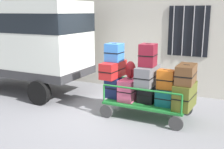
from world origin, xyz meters
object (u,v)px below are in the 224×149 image
(suitcase_left_top, at_px, (114,52))
(suitcase_midright_bottom, at_px, (165,97))
(suitcase_left_middle, at_px, (113,69))
(suitcase_right_bottom, at_px, (185,96))
(suitcase_center_top, at_px, (148,55))
(luggage_cart, at_px, (147,104))
(suitcase_left_bottom, at_px, (113,87))
(suitcase_midleft_bottom, at_px, (130,89))
(suitcase_center_middle, at_px, (148,76))
(suitcase_right_middle, at_px, (186,74))
(backpack, at_px, (130,70))
(suitcase_center_bottom, at_px, (147,94))
(suitcase_midright_middle, at_px, (166,79))
(van, at_px, (23,38))

(suitcase_left_top, height_order, suitcase_midright_bottom, suitcase_left_top)
(suitcase_left_middle, bearing_deg, suitcase_left_top, 90.00)
(suitcase_left_top, distance_m, suitcase_right_bottom, 2.05)
(suitcase_center_top, bearing_deg, luggage_cart, 90.00)
(luggage_cart, bearing_deg, suitcase_left_bottom, -177.57)
(suitcase_midleft_bottom, relative_size, suitcase_center_middle, 0.80)
(suitcase_center_top, xyz_separation_m, suitcase_right_middle, (0.92, 0.02, -0.38))
(suitcase_center_top, xyz_separation_m, backpack, (-0.47, 0.06, -0.42))
(luggage_cart, relative_size, suitcase_midright_bottom, 4.79)
(suitcase_left_middle, height_order, suitcase_center_middle, suitcase_left_middle)
(suitcase_left_middle, bearing_deg, suitcase_center_bottom, -0.35)
(suitcase_midright_bottom, xyz_separation_m, suitcase_right_bottom, (0.46, 0.02, 0.09))
(luggage_cart, height_order, suitcase_left_top, suitcase_left_top)
(suitcase_right_middle, bearing_deg, suitcase_center_middle, -179.91)
(luggage_cart, distance_m, suitcase_left_top, 1.55)
(suitcase_center_bottom, xyz_separation_m, suitcase_right_bottom, (0.92, 0.02, 0.08))
(suitcase_midleft_bottom, height_order, suitcase_right_bottom, suitcase_right_bottom)
(suitcase_midright_middle, height_order, suitcase_right_bottom, suitcase_midright_middle)
(suitcase_midright_middle, bearing_deg, suitcase_left_top, 177.90)
(van, height_order, suitcase_midright_bottom, van)
(van, xyz_separation_m, suitcase_midright_middle, (4.84, -0.46, -0.75))
(suitcase_left_bottom, relative_size, suitcase_left_top, 1.19)
(suitcase_left_bottom, distance_m, suitcase_midright_bottom, 1.39)
(suitcase_left_top, height_order, backpack, suitcase_left_top)
(suitcase_left_bottom, relative_size, suitcase_center_middle, 0.63)
(suitcase_left_middle, distance_m, backpack, 0.46)
(luggage_cart, relative_size, suitcase_right_bottom, 2.44)
(suitcase_center_bottom, bearing_deg, suitcase_right_bottom, 1.46)
(suitcase_midright_bottom, xyz_separation_m, backpack, (-0.93, 0.07, 0.57))
(van, bearing_deg, suitcase_left_top, -6.74)
(suitcase_right_middle, bearing_deg, suitcase_left_middle, -179.06)
(suitcase_midleft_bottom, relative_size, backpack, 1.56)
(suitcase_left_top, height_order, suitcase_center_top, suitcase_center_top)
(luggage_cart, xyz_separation_m, suitcase_center_bottom, (0.00, -0.03, 0.28))
(suitcase_center_bottom, bearing_deg, suitcase_midright_bottom, 0.06)
(backpack, bearing_deg, suitcase_left_middle, -171.79)
(suitcase_left_middle, xyz_separation_m, suitcase_right_bottom, (1.84, 0.02, -0.46))
(suitcase_left_top, xyz_separation_m, suitcase_midleft_bottom, (0.46, -0.06, -0.91))
(suitcase_left_bottom, distance_m, suitcase_midleft_bottom, 0.46)
(suitcase_left_top, relative_size, suitcase_center_bottom, 1.05)
(suitcase_center_top, xyz_separation_m, suitcase_right_bottom, (0.92, 0.01, -0.89))
(van, height_order, suitcase_center_top, van)
(suitcase_center_middle, bearing_deg, suitcase_left_middle, -178.20)
(suitcase_midright_bottom, bearing_deg, suitcase_center_bottom, -179.94)
(van, distance_m, backpack, 3.98)
(suitcase_right_bottom, bearing_deg, suitcase_midright_bottom, -177.14)
(suitcase_left_top, relative_size, suitcase_right_middle, 0.60)
(suitcase_left_middle, bearing_deg, suitcase_left_bottom, -90.00)
(van, xyz_separation_m, backpack, (3.91, -0.40, -0.61))
(suitcase_left_middle, distance_m, suitcase_midright_bottom, 1.49)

